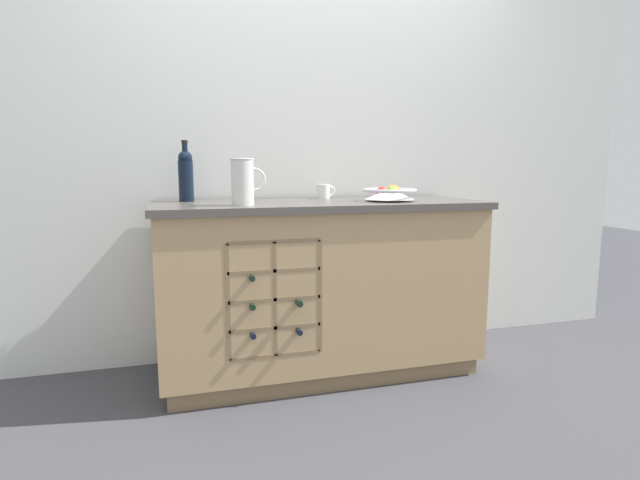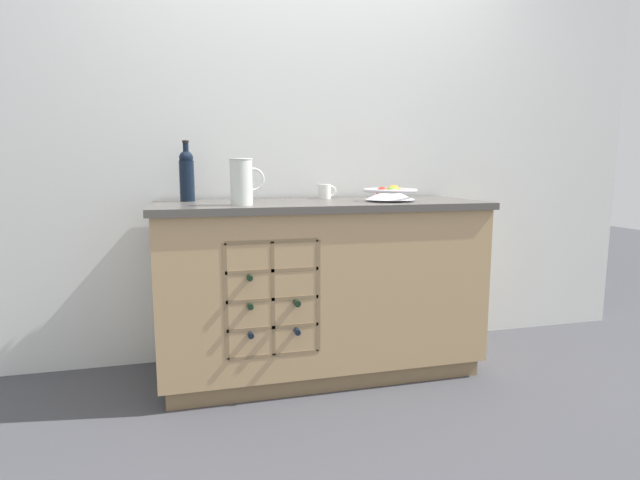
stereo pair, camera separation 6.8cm
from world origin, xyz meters
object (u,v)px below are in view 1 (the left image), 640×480
object	(u,v)px
fruit_bowl	(390,193)
ceramic_mug	(324,191)
white_pitcher	(243,181)
standing_wine_bottle	(186,174)

from	to	relation	value
fruit_bowl	ceramic_mug	bearing A→B (deg)	133.74
fruit_bowl	white_pitcher	distance (m)	0.78
ceramic_mug	white_pitcher	bearing A→B (deg)	-143.66
fruit_bowl	ceramic_mug	distance (m)	0.40
fruit_bowl	white_pitcher	xyz separation A→B (m)	(-0.77, -0.08, 0.07)
ceramic_mug	standing_wine_bottle	size ratio (longest dim) A/B	0.34
standing_wine_bottle	ceramic_mug	bearing A→B (deg)	1.84
ceramic_mug	standing_wine_bottle	distance (m)	0.76
fruit_bowl	ceramic_mug	size ratio (longest dim) A/B	2.64
fruit_bowl	white_pitcher	size ratio (longest dim) A/B	1.30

